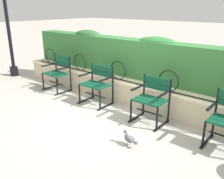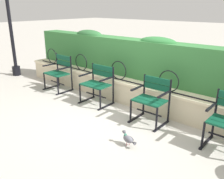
% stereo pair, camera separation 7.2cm
% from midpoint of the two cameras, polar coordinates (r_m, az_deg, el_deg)
% --- Properties ---
extents(ground_plane, '(60.00, 60.00, 0.00)m').
position_cam_midpoint_polar(ground_plane, '(4.67, -0.69, -6.81)').
color(ground_plane, '#BCB7AD').
extents(stone_wall, '(7.16, 0.41, 0.51)m').
position_cam_midpoint_polar(stone_wall, '(5.23, 5.92, -0.93)').
color(stone_wall, beige).
rests_on(stone_wall, ground).
extents(iron_arch_fence, '(6.63, 0.02, 0.42)m').
position_cam_midpoint_polar(iron_arch_fence, '(5.24, 2.60, 4.05)').
color(iron_arch_fence, black).
rests_on(iron_arch_fence, stone_wall).
extents(hedge_row, '(7.02, 0.46, 0.96)m').
position_cam_midpoint_polar(hedge_row, '(5.37, 8.54, 7.26)').
color(hedge_row, '#387A3D').
rests_on(hedge_row, stone_wall).
extents(park_chair_leftmost, '(0.63, 0.53, 0.89)m').
position_cam_midpoint_polar(park_chair_leftmost, '(6.26, -12.12, 4.15)').
color(park_chair_leftmost, '#0F4C33').
rests_on(park_chair_leftmost, ground).
extents(park_chair_centre_left, '(0.65, 0.54, 0.83)m').
position_cam_midpoint_polar(park_chair_centre_left, '(5.26, -2.96, 1.58)').
color(park_chair_centre_left, '#0F4C33').
rests_on(park_chair_centre_left, ground).
extents(park_chair_centre_right, '(0.59, 0.53, 0.83)m').
position_cam_midpoint_polar(park_chair_centre_right, '(4.45, 9.87, -2.09)').
color(park_chair_centre_right, '#0F4C33').
rests_on(park_chair_centre_right, ground).
extents(pigeon_near_chairs, '(0.29, 0.13, 0.22)m').
position_cam_midpoint_polar(pigeon_near_chairs, '(3.79, 4.44, -11.62)').
color(pigeon_near_chairs, slate).
rests_on(pigeon_near_chairs, ground).
extents(lamppost, '(0.28, 0.28, 3.71)m').
position_cam_midpoint_polar(lamppost, '(7.84, -23.14, 16.81)').
color(lamppost, black).
rests_on(lamppost, ground).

